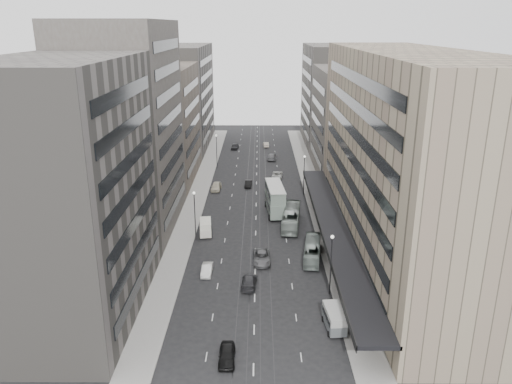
{
  "coord_description": "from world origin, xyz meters",
  "views": [
    {
      "loc": [
        0.5,
        -62.2,
        33.19
      ],
      "look_at": [
        0.03,
        19.34,
        5.82
      ],
      "focal_mm": 35.0,
      "sensor_mm": 36.0,
      "label": 1
    }
  ],
  "objects_px": {
    "bus_far": "(291,217)",
    "sedan_2": "(262,257)",
    "sedan_0": "(227,355)",
    "panel_van": "(206,227)",
    "double_decker": "(275,198)",
    "pedestrian": "(344,325)",
    "vw_microbus": "(334,318)",
    "sedan_1": "(207,270)",
    "bus_near": "(312,250)"
  },
  "relations": [
    {
      "from": "double_decker",
      "to": "sedan_2",
      "type": "distance_m",
      "value": 20.43
    },
    {
      "from": "vw_microbus",
      "to": "sedan_2",
      "type": "relative_size",
      "value": 0.89
    },
    {
      "from": "bus_far",
      "to": "pedestrian",
      "type": "relative_size",
      "value": 6.33
    },
    {
      "from": "bus_far",
      "to": "sedan_2",
      "type": "relative_size",
      "value": 2.14
    },
    {
      "from": "panel_van",
      "to": "sedan_1",
      "type": "height_order",
      "value": "panel_van"
    },
    {
      "from": "double_decker",
      "to": "sedan_0",
      "type": "xyz_separation_m",
      "value": [
        -6.28,
        -42.97,
        -2.2
      ]
    },
    {
      "from": "vw_microbus",
      "to": "panel_van",
      "type": "height_order",
      "value": "panel_van"
    },
    {
      "from": "bus_near",
      "to": "double_decker",
      "type": "height_order",
      "value": "double_decker"
    },
    {
      "from": "double_decker",
      "to": "pedestrian",
      "type": "distance_m",
      "value": 38.54
    },
    {
      "from": "bus_near",
      "to": "vw_microbus",
      "type": "xyz_separation_m",
      "value": [
        0.68,
        -18.16,
        0.06
      ]
    },
    {
      "from": "bus_near",
      "to": "sedan_0",
      "type": "relative_size",
      "value": 2.23
    },
    {
      "from": "sedan_2",
      "to": "sedan_0",
      "type": "bearing_deg",
      "value": -100.56
    },
    {
      "from": "vw_microbus",
      "to": "sedan_1",
      "type": "distance_m",
      "value": 20.67
    },
    {
      "from": "sedan_0",
      "to": "sedan_1",
      "type": "distance_m",
      "value": 19.5
    },
    {
      "from": "sedan_2",
      "to": "pedestrian",
      "type": "distance_m",
      "value": 20.02
    },
    {
      "from": "double_decker",
      "to": "panel_van",
      "type": "relative_size",
      "value": 2.36
    },
    {
      "from": "bus_near",
      "to": "bus_far",
      "type": "distance_m",
      "value": 12.96
    },
    {
      "from": "panel_van",
      "to": "double_decker",
      "type": "bearing_deg",
      "value": 34.7
    },
    {
      "from": "bus_far",
      "to": "sedan_1",
      "type": "relative_size",
      "value": 2.86
    },
    {
      "from": "bus_near",
      "to": "sedan_2",
      "type": "bearing_deg",
      "value": 17.3
    },
    {
      "from": "bus_far",
      "to": "vw_microbus",
      "type": "relative_size",
      "value": 2.42
    },
    {
      "from": "sedan_1",
      "to": "sedan_2",
      "type": "xyz_separation_m",
      "value": [
        7.69,
        3.73,
        0.08
      ]
    },
    {
      "from": "bus_far",
      "to": "bus_near",
      "type": "bearing_deg",
      "value": 107.24
    },
    {
      "from": "sedan_1",
      "to": "sedan_0",
      "type": "bearing_deg",
      "value": -77.59
    },
    {
      "from": "panel_van",
      "to": "pedestrian",
      "type": "relative_size",
      "value": 2.36
    },
    {
      "from": "double_decker",
      "to": "panel_van",
      "type": "distance_m",
      "value": 15.73
    },
    {
      "from": "bus_far",
      "to": "sedan_2",
      "type": "xyz_separation_m",
      "value": [
        -5.18,
        -14.0,
        -0.85
      ]
    },
    {
      "from": "sedan_0",
      "to": "pedestrian",
      "type": "height_order",
      "value": "pedestrian"
    },
    {
      "from": "sedan_0",
      "to": "sedan_2",
      "type": "xyz_separation_m",
      "value": [
        3.73,
        22.82,
        0.02
      ]
    },
    {
      "from": "vw_microbus",
      "to": "pedestrian",
      "type": "xyz_separation_m",
      "value": [
        1.02,
        -0.85,
        -0.32
      ]
    },
    {
      "from": "bus_far",
      "to": "double_decker",
      "type": "xyz_separation_m",
      "value": [
        -2.63,
        6.15,
        1.33
      ]
    },
    {
      "from": "bus_far",
      "to": "sedan_2",
      "type": "bearing_deg",
      "value": 76.45
    },
    {
      "from": "vw_microbus",
      "to": "pedestrian",
      "type": "bearing_deg",
      "value": -45.19
    },
    {
      "from": "vw_microbus",
      "to": "sedan_2",
      "type": "xyz_separation_m",
      "value": [
        -8.22,
        16.9,
        -0.63
      ]
    },
    {
      "from": "bus_near",
      "to": "panel_van",
      "type": "bearing_deg",
      "value": -19.31
    },
    {
      "from": "vw_microbus",
      "to": "sedan_2",
      "type": "distance_m",
      "value": 18.81
    },
    {
      "from": "sedan_0",
      "to": "panel_van",
      "type": "bearing_deg",
      "value": 98.79
    },
    {
      "from": "panel_van",
      "to": "sedan_0",
      "type": "xyz_separation_m",
      "value": [
        5.52,
        -32.68,
        -0.7
      ]
    },
    {
      "from": "vw_microbus",
      "to": "sedan_1",
      "type": "bearing_deg",
      "value": 135.07
    },
    {
      "from": "panel_van",
      "to": "pedestrian",
      "type": "bearing_deg",
      "value": -62.57
    },
    {
      "from": "bus_near",
      "to": "vw_microbus",
      "type": "bearing_deg",
      "value": 99.97
    },
    {
      "from": "vw_microbus",
      "to": "sedan_1",
      "type": "height_order",
      "value": "vw_microbus"
    },
    {
      "from": "bus_near",
      "to": "sedan_2",
      "type": "xyz_separation_m",
      "value": [
        -7.54,
        -1.26,
        -0.58
      ]
    },
    {
      "from": "bus_near",
      "to": "pedestrian",
      "type": "relative_size",
      "value": 5.23
    },
    {
      "from": "vw_microbus",
      "to": "pedestrian",
      "type": "height_order",
      "value": "vw_microbus"
    },
    {
      "from": "sedan_0",
      "to": "sedan_2",
      "type": "relative_size",
      "value": 0.8
    },
    {
      "from": "pedestrian",
      "to": "sedan_0",
      "type": "bearing_deg",
      "value": 15.96
    },
    {
      "from": "panel_van",
      "to": "sedan_2",
      "type": "height_order",
      "value": "panel_van"
    },
    {
      "from": "panel_van",
      "to": "sedan_0",
      "type": "distance_m",
      "value": 33.16
    },
    {
      "from": "vw_microbus",
      "to": "sedan_0",
      "type": "height_order",
      "value": "vw_microbus"
    }
  ]
}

